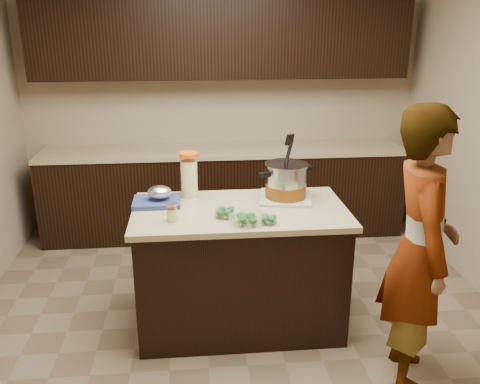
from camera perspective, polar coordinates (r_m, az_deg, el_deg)
The scene contains 13 objects.
ground_plane at distance 3.88m, azimuth 0.00°, elevation -14.40°, with size 4.00×4.00×0.00m, color brown.
room_shell at distance 3.27m, azimuth 0.00°, elevation 11.60°, with size 4.04×4.04×2.72m.
back_cabinets at distance 5.12m, azimuth -1.87°, elevation 5.46°, with size 3.60×0.63×2.33m.
island at distance 3.65m, azimuth 0.00°, elevation -8.46°, with size 1.46×0.81×0.90m.
dish_towel at distance 3.66m, azimuth 5.12°, elevation -0.64°, with size 0.36×0.36×0.02m, color #517959.
stock_pot at distance 3.62m, azimuth 5.18°, elevation 1.05°, with size 0.42×0.40×0.44m.
lemonade_pitcher at distance 3.67m, azimuth -5.73°, elevation 1.71°, with size 0.15×0.15×0.33m.
mason_jar at distance 3.27m, azimuth -7.66°, elevation -2.32°, with size 0.10×0.10×0.13m.
broccoli_tub_left at distance 3.31m, azimuth -1.69°, elevation -2.37°, with size 0.14×0.14×0.06m.
broccoli_tub_right at distance 3.22m, azimuth 3.25°, elevation -3.14°, with size 0.12×0.12×0.05m.
broccoli_tub_rect at distance 3.19m, azimuth 0.97°, elevation -3.12°, with size 0.25×0.22×0.07m.
blue_tray at distance 3.58m, azimuth -9.19°, elevation -0.70°, with size 0.33×0.26×0.12m.
person at distance 3.13m, azimuth 19.52°, elevation -6.25°, with size 0.63×0.41×1.72m, color gray.
Camera 1 is at (-0.31, -3.23, 2.13)m, focal length 38.00 mm.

